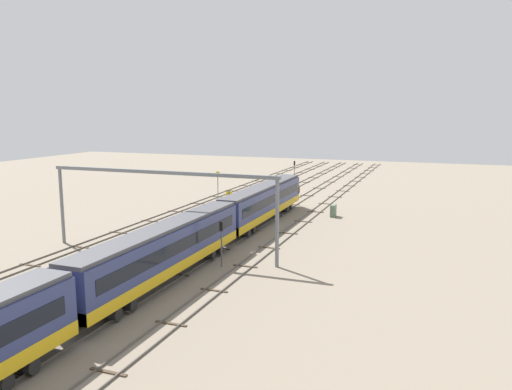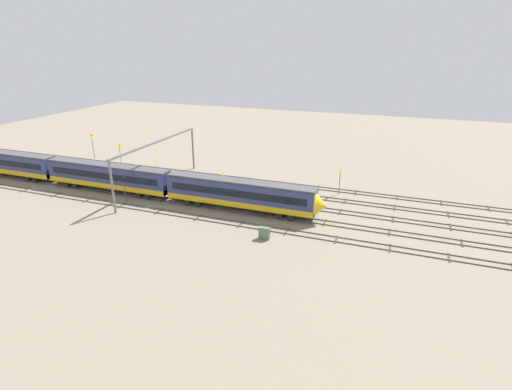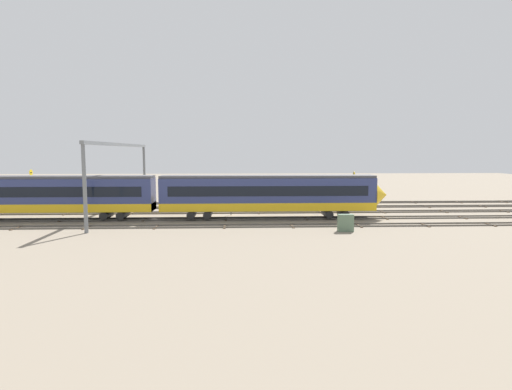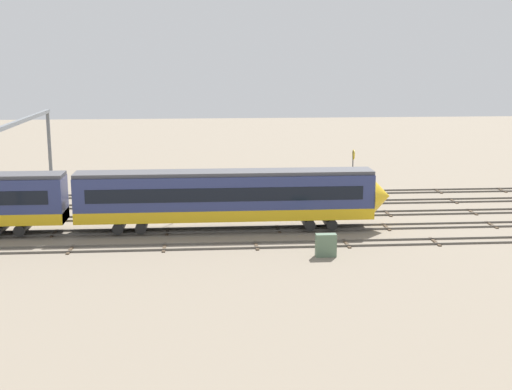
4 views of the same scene
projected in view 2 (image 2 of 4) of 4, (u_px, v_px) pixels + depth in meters
The scene contains 14 objects.
ground_plane at pixel (225, 196), 69.27m from camera, with size 188.50×188.50×0.00m, color gray.
track_near_foreground at pixel (198, 217), 60.81m from camera, with size 172.50×2.40×0.16m.
track_with_train at pixel (212, 206), 65.03m from camera, with size 172.50×2.40×0.16m.
track_middle at pixel (225, 196), 69.25m from camera, with size 172.50×2.40×0.16m.
track_second_far at pixel (236, 187), 73.47m from camera, with size 172.50×2.40×0.16m.
track_far_background at pixel (246, 179), 77.69m from camera, with size 172.50×2.40×0.16m.
train at pixel (56, 170), 74.60m from camera, with size 100.00×3.24×4.80m.
overhead_gantry at pixel (157, 151), 71.11m from camera, with size 0.40×25.54×8.62m.
speed_sign_near_foreground at pixel (340, 177), 69.17m from camera, with size 0.14×0.99×4.77m.
speed_sign_mid_trackside at pixel (120, 152), 84.10m from camera, with size 0.14×0.89×5.12m.
speed_sign_far_trackside at pixel (223, 183), 66.52m from camera, with size 0.14×0.90×4.66m.
speed_sign_distant_end at pixel (92, 142), 90.51m from camera, with size 0.14×0.98×5.81m.
signal_light_trackside_departure at pixel (124, 184), 66.44m from camera, with size 0.31×0.32×4.37m.
relay_cabinet at pixel (264, 233), 54.05m from camera, with size 1.50×0.63×1.65m.
Camera 2 is at (27.74, -58.75, 24.63)m, focal length 28.46 mm.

